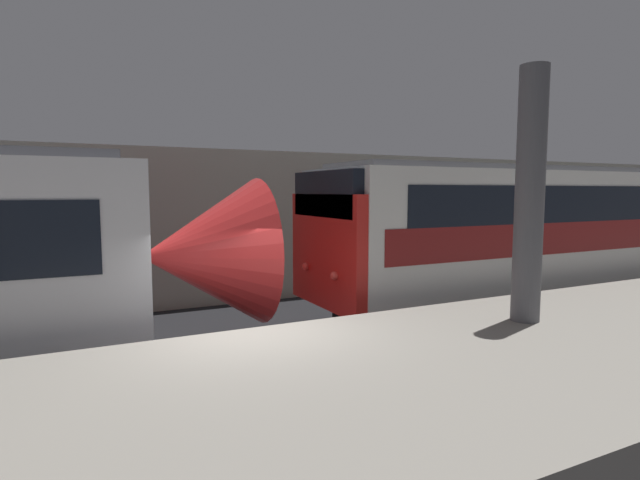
% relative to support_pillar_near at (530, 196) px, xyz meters
% --- Properties ---
extents(ground_plane, '(120.00, 120.00, 0.00)m').
position_rel_support_pillar_near_xyz_m(ground_plane, '(-4.08, 1.51, -3.08)').
color(ground_plane, black).
extents(platform, '(40.00, 4.68, 1.11)m').
position_rel_support_pillar_near_xyz_m(platform, '(-4.08, -0.83, -2.52)').
color(platform, gray).
rests_on(platform, ground).
extents(station_rear_barrier, '(50.00, 0.15, 4.29)m').
position_rel_support_pillar_near_xyz_m(station_rear_barrier, '(-4.08, 7.98, -0.93)').
color(station_rear_barrier, '#B2AD9E').
rests_on(station_rear_barrier, ground).
extents(support_pillar_near, '(0.44, 0.44, 3.94)m').
position_rel_support_pillar_near_xyz_m(support_pillar_near, '(0.00, 0.00, 0.00)').
color(support_pillar_near, '#56565B').
rests_on(support_pillar_near, platform).
extents(train_boxy, '(17.46, 3.04, 3.77)m').
position_rel_support_pillar_near_xyz_m(train_boxy, '(6.97, 3.81, -1.14)').
color(train_boxy, black).
rests_on(train_boxy, ground).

